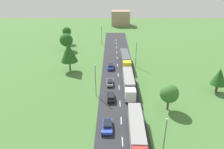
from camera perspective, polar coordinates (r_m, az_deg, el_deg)
The scene contains 20 objects.
road at distance 49.54m, azimuth 2.17°, elevation -8.02°, with size 10.00×140.00×0.06m, color #2B2B30.
lane_marking_centre at distance 47.70m, azimuth 2.26°, elevation -9.38°, with size 0.16×121.29×0.01m.
truck_lead at distance 38.76m, azimuth 6.63°, elevation -14.95°, with size 2.86×14.51×3.48m.
truck_second at distance 54.96m, azimuth 4.47°, elevation -2.06°, with size 2.52×13.81×3.64m.
truck_third at distance 70.35m, azimuth 3.56°, elevation 4.12°, with size 2.88×14.06×3.72m.
car_second at distance 41.96m, azimuth -1.23°, elevation -13.51°, with size 1.91×4.36×1.39m.
car_third at distance 50.85m, azimuth -0.31°, elevation -6.06°, with size 1.88×4.36×1.39m.
car_fourth at distance 57.84m, azimuth -0.58°, elevation -2.07°, with size 1.82×4.19×1.35m.
car_fifth at distance 67.95m, azimuth -0.38°, elevation 2.18°, with size 1.98×4.28×1.52m.
motorcycle_courier at distance 40.94m, azimuth -2.69°, elevation -15.13°, with size 0.28×1.94×0.91m.
lamppost_lead at distance 35.45m, azimuth 13.98°, elevation -15.59°, with size 0.36×0.36×7.51m.
lamppost_second at distance 51.00m, azimuth -4.44°, elevation -1.14°, with size 0.36×0.36×8.32m.
lamppost_third at distance 69.04m, azimuth 6.46°, elevation 5.75°, with size 0.36×0.36×8.35m.
lamppost_fourth at distance 92.64m, azimuth -2.79°, elevation 10.73°, with size 0.36×0.36×8.41m.
tree_oak at distance 47.46m, azimuth 15.06°, elevation -4.94°, with size 4.09×4.09×6.06m.
tree_birch at distance 87.17m, azimuth -12.14°, elevation 8.98°, with size 5.17×5.17×6.76m.
tree_maple at distance 97.05m, azimuth -12.01°, elevation 11.20°, with size 3.78×3.78×7.14m.
tree_pine at distance 66.02m, azimuth -11.49°, elevation 5.79°, with size 5.20×5.20×8.91m.
tree_lime at distance 58.88m, azimuth 26.75°, elevation -0.50°, with size 3.87×3.87×6.55m.
distant_building at distance 133.93m, azimuth 2.27°, elevation 14.85°, with size 10.90×8.30×8.62m, color #9E846B.
Camera 1 is at (-1.86, -17.26, 26.61)m, focal length 34.18 mm.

